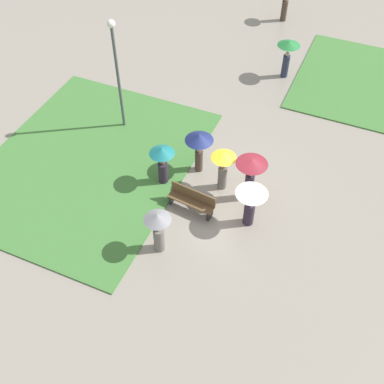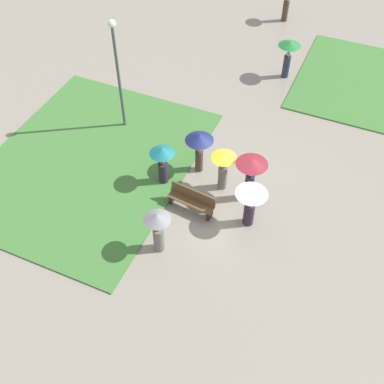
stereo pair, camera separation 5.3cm
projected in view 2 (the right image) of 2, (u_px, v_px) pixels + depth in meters
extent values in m
plane|color=gray|center=(230.00, 195.00, 18.27)|extent=(90.00, 90.00, 0.00)
cube|color=#427A38|center=(89.00, 162.00, 19.43)|extent=(7.77, 9.83, 0.06)
cube|color=brown|center=(191.00, 202.00, 17.47)|extent=(1.82, 0.61, 0.05)
cube|color=brown|center=(193.00, 194.00, 17.39)|extent=(1.78, 0.24, 0.45)
cube|color=#232326|center=(172.00, 198.00, 17.90)|extent=(0.12, 0.38, 0.40)
cube|color=#232326|center=(210.00, 214.00, 17.37)|extent=(0.12, 0.38, 0.40)
cylinder|color=#474C51|center=(119.00, 81.00, 19.32)|extent=(0.12, 0.12, 4.62)
sphere|color=white|center=(112.00, 24.00, 17.50)|extent=(0.32, 0.32, 0.32)
cylinder|color=slate|center=(222.00, 178.00, 18.19)|extent=(0.41, 0.41, 1.00)
sphere|color=#997051|center=(223.00, 166.00, 17.75)|extent=(0.20, 0.20, 0.20)
cylinder|color=#4C4C4F|center=(224.00, 161.00, 17.54)|extent=(0.02, 0.02, 0.35)
cone|color=gold|center=(224.00, 155.00, 17.33)|extent=(0.94, 0.94, 0.22)
cylinder|color=#2D2333|center=(249.00, 186.00, 17.75)|extent=(0.47, 0.47, 1.19)
sphere|color=beige|center=(251.00, 173.00, 17.23)|extent=(0.21, 0.21, 0.21)
cylinder|color=#4C4C4F|center=(251.00, 168.00, 17.02)|extent=(0.02, 0.02, 0.35)
cone|color=maroon|center=(252.00, 162.00, 16.81)|extent=(1.16, 1.16, 0.22)
cylinder|color=#2D2333|center=(163.00, 173.00, 18.39)|extent=(0.53, 0.53, 0.96)
sphere|color=brown|center=(163.00, 162.00, 17.96)|extent=(0.20, 0.20, 0.20)
cylinder|color=#4C4C4F|center=(162.00, 157.00, 17.76)|extent=(0.02, 0.02, 0.35)
cone|color=#197075|center=(162.00, 151.00, 17.55)|extent=(0.95, 0.95, 0.23)
cylinder|color=slate|center=(159.00, 239.00, 16.23)|extent=(0.40, 0.40, 1.02)
sphere|color=beige|center=(158.00, 228.00, 15.78)|extent=(0.19, 0.19, 0.19)
cylinder|color=#4C4C4F|center=(157.00, 223.00, 15.58)|extent=(0.02, 0.02, 0.35)
cone|color=gray|center=(157.00, 217.00, 15.37)|extent=(0.91, 0.91, 0.22)
cylinder|color=#47382D|center=(199.00, 160.00, 18.82)|extent=(0.42, 0.42, 0.99)
sphere|color=tan|center=(199.00, 149.00, 18.38)|extent=(0.21, 0.21, 0.21)
cylinder|color=#4C4C4F|center=(199.00, 144.00, 18.17)|extent=(0.02, 0.02, 0.35)
cone|color=navy|center=(199.00, 137.00, 17.94)|extent=(1.09, 1.09, 0.28)
cylinder|color=#2D2333|center=(249.00, 214.00, 17.01)|extent=(0.53, 0.53, 0.98)
sphere|color=tan|center=(250.00, 203.00, 16.57)|extent=(0.21, 0.21, 0.21)
cylinder|color=#4C4C4F|center=(251.00, 197.00, 16.36)|extent=(0.02, 0.02, 0.35)
cone|color=white|center=(252.00, 191.00, 16.14)|extent=(1.13, 1.13, 0.25)
cylinder|color=#282D47|center=(286.00, 66.00, 23.12)|extent=(0.46, 0.46, 1.13)
sphere|color=tan|center=(288.00, 54.00, 22.63)|extent=(0.20, 0.20, 0.20)
cylinder|color=#4C4C4F|center=(289.00, 49.00, 22.43)|extent=(0.02, 0.02, 0.35)
cone|color=#237A38|center=(290.00, 43.00, 22.22)|extent=(1.07, 1.07, 0.22)
cylinder|color=#47382D|center=(285.00, 11.00, 26.82)|extent=(0.36, 0.36, 1.13)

